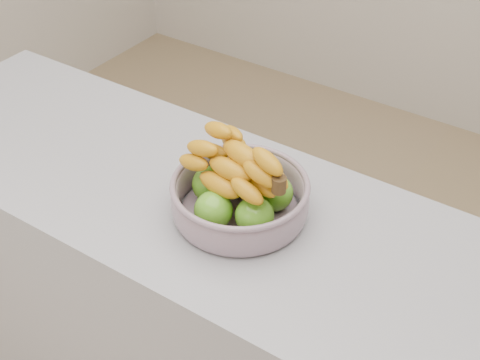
# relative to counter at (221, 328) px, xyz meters

# --- Properties ---
(counter) EXTENTS (2.00, 0.60, 0.90)m
(counter) POSITION_rel_counter_xyz_m (0.00, 0.00, 0.00)
(counter) COLOR #9D9DA5
(counter) RESTS_ON ground
(fruit_bowl) EXTENTS (0.32, 0.32, 0.20)m
(fruit_bowl) POSITION_rel_counter_xyz_m (0.06, 0.00, 0.51)
(fruit_bowl) COLOR #A9BACB
(fruit_bowl) RESTS_ON counter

